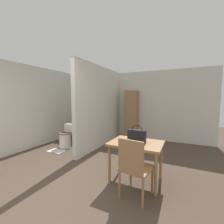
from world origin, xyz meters
The scene contains 10 objects.
ground_plane centered at (0.00, 0.00, 0.00)m, with size 16.00×16.00×0.00m, color #4C3D30.
wall_back centered at (0.00, 4.09, 1.25)m, with size 5.65×0.12×2.50m.
wall_left centered at (-2.38, 2.01, 1.25)m, with size 0.12×5.03×2.50m.
partition_wall centered at (-0.55, 2.67, 1.25)m, with size 0.12×2.71×2.50m.
dining_table centered at (1.08, 1.07, 0.63)m, with size 0.92×0.68×0.73m.
wooden_chair centered at (1.19, 0.59, 0.51)m, with size 0.50×0.50×0.94m.
toilet centered at (-1.44, 1.99, 0.30)m, with size 0.37×0.52×0.70m.
handbag centered at (1.09, 1.05, 0.86)m, with size 0.32×0.11×0.33m.
wooden_cabinet centered at (0.08, 3.81, 0.90)m, with size 0.44×0.42×1.80m.
bath_mat centered at (-1.44, 1.58, 0.01)m, with size 0.47×0.31×0.01m.
Camera 1 is at (1.83, -1.50, 1.53)m, focal length 24.00 mm.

